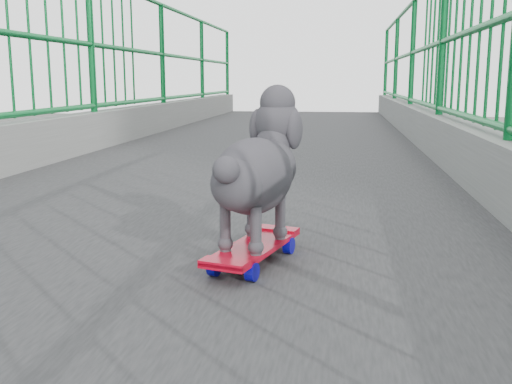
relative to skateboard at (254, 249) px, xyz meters
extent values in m
cylinder|color=#0D7531|center=(-1.79, 7.03, 0.80)|extent=(0.06, 0.06, 1.10)
cylinder|color=#0D7531|center=(1.01, 7.03, 0.80)|extent=(0.06, 0.06, 1.10)
cube|color=red|center=(0.00, 0.00, 0.01)|extent=(0.26, 0.49, 0.02)
cube|color=#99999E|center=(-0.04, -0.15, -0.01)|extent=(0.09, 0.05, 0.02)
cylinder|color=#0A079F|center=(-0.10, -0.13, -0.02)|extent=(0.04, 0.06, 0.06)
sphere|color=yellow|center=(-0.10, -0.13, -0.02)|extent=(0.02, 0.02, 0.02)
cylinder|color=#0A079F|center=(0.02, -0.16, -0.02)|extent=(0.04, 0.06, 0.06)
sphere|color=yellow|center=(0.02, -0.16, -0.02)|extent=(0.02, 0.02, 0.02)
cube|color=#99999E|center=(0.04, 0.15, -0.01)|extent=(0.09, 0.05, 0.02)
cylinder|color=#0A079F|center=(-0.02, 0.16, -0.02)|extent=(0.04, 0.06, 0.06)
sphere|color=yellow|center=(-0.02, 0.16, -0.02)|extent=(0.02, 0.02, 0.02)
cylinder|color=#0A079F|center=(0.10, 0.13, -0.02)|extent=(0.04, 0.06, 0.06)
sphere|color=yellow|center=(0.10, 0.13, -0.02)|extent=(0.02, 0.02, 0.02)
ellipsoid|color=#312E34|center=(0.00, 0.00, 0.23)|extent=(0.31, 0.39, 0.23)
sphere|color=#312E34|center=(0.05, 0.19, 0.38)|extent=(0.16, 0.16, 0.16)
sphere|color=black|center=(0.08, 0.29, 0.36)|extent=(0.03, 0.03, 0.03)
sphere|color=#312E34|center=(-0.05, -0.18, 0.28)|extent=(0.08, 0.08, 0.08)
cylinder|color=#312E34|center=(-0.02, 0.11, 0.09)|extent=(0.03, 0.03, 0.14)
cylinder|color=#312E34|center=(0.07, 0.08, 0.09)|extent=(0.03, 0.03, 0.14)
cylinder|color=#312E34|center=(-0.07, -0.08, 0.09)|extent=(0.03, 0.03, 0.14)
cylinder|color=#312E34|center=(0.02, -0.11, 0.09)|extent=(0.03, 0.03, 0.14)
camera|label=1|loc=(0.26, -1.78, 0.52)|focal=42.00mm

